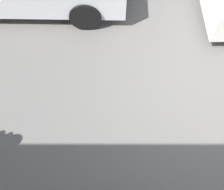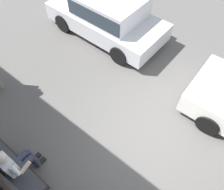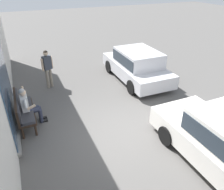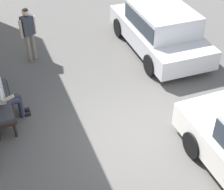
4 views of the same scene
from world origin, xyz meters
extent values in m
plane|color=#565451|center=(0.00, 0.00, 0.00)|extent=(60.00, 60.00, 0.00)
cylinder|color=#332319|center=(2.61, 2.61, 0.21)|extent=(0.07, 0.07, 0.41)
cylinder|color=#332319|center=(0.98, 2.61, 0.21)|extent=(0.07, 0.07, 0.41)
cube|color=#332319|center=(1.80, 2.81, 0.44)|extent=(1.79, 0.55, 0.06)
cube|color=#38383D|center=(1.80, 2.81, 0.52)|extent=(1.73, 0.49, 0.10)
cylinder|color=#2D3347|center=(1.82, 2.57, 0.52)|extent=(0.15, 0.42, 0.15)
cylinder|color=#2D3347|center=(1.82, 2.36, 0.26)|extent=(0.12, 0.12, 0.52)
cube|color=black|center=(1.82, 2.28, 0.04)|extent=(0.10, 0.24, 0.07)
cylinder|color=#2D3347|center=(1.64, 2.57, 0.52)|extent=(0.15, 0.42, 0.15)
cylinder|color=#2D3347|center=(1.64, 2.36, 0.26)|extent=(0.12, 0.12, 0.52)
cube|color=black|center=(1.64, 2.28, 0.04)|extent=(0.10, 0.24, 0.07)
cube|color=#2D3347|center=(1.73, 2.78, 0.52)|extent=(0.34, 0.24, 0.14)
cylinder|color=silver|center=(1.49, 2.76, 0.91)|extent=(0.20, 0.10, 0.28)
cylinder|color=beige|center=(1.44, 2.60, 0.79)|extent=(0.08, 0.27, 0.17)
cylinder|color=black|center=(-1.01, -0.95, 0.30)|extent=(0.61, 0.18, 0.61)
cube|color=silver|center=(3.50, -2.40, 0.53)|extent=(4.19, 1.91, 0.58)
cube|color=silver|center=(3.33, -2.39, 1.16)|extent=(2.19, 1.66, 0.67)
cube|color=#28333D|center=(3.33, -2.39, 1.16)|extent=(2.15, 1.69, 0.47)
cylinder|color=black|center=(4.80, -1.54, 0.32)|extent=(0.64, 0.19, 0.64)
cylinder|color=black|center=(4.77, -3.30, 0.32)|extent=(0.64, 0.19, 0.64)
cylinder|color=black|center=(2.22, -1.49, 0.32)|extent=(0.64, 0.19, 0.64)
cylinder|color=black|center=(2.19, -3.25, 0.32)|extent=(0.64, 0.19, 0.64)
cylinder|color=gray|center=(4.32, 1.52, 0.44)|extent=(0.13, 0.13, 0.88)
cylinder|color=gray|center=(4.25, 1.69, 0.44)|extent=(0.13, 0.13, 0.88)
cube|color=#333842|center=(4.28, 1.60, 1.18)|extent=(0.33, 0.41, 0.60)
cylinder|color=beige|center=(4.38, 1.39, 1.14)|extent=(0.09, 0.09, 0.54)
cylinder|color=beige|center=(4.19, 1.82, 1.14)|extent=(0.09, 0.09, 0.54)
sphere|color=beige|center=(4.28, 1.60, 1.60)|extent=(0.21, 0.21, 0.21)
sphere|color=black|center=(4.28, 1.60, 1.64)|extent=(0.19, 0.19, 0.19)
camera|label=1|loc=(1.69, 2.60, 4.33)|focal=45.00mm
camera|label=2|loc=(-0.77, 2.60, 5.14)|focal=35.00mm
camera|label=3|loc=(-5.05, 2.60, 4.53)|focal=35.00mm
camera|label=4|loc=(-5.30, 2.60, 5.71)|focal=55.00mm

